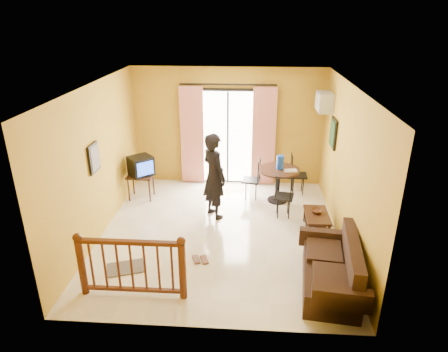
# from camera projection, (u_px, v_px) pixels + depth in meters

# --- Properties ---
(ground) EXTENTS (5.00, 5.00, 0.00)m
(ground) POSITION_uv_depth(u_px,v_px,m) (220.00, 233.00, 7.69)
(ground) COLOR beige
(ground) RESTS_ON ground
(room_shell) EXTENTS (5.00, 5.00, 5.00)m
(room_shell) POSITION_uv_depth(u_px,v_px,m) (220.00, 149.00, 7.03)
(room_shell) COLOR white
(room_shell) RESTS_ON ground
(balcony_door) EXTENTS (2.25, 0.14, 2.46)m
(balcony_door) POSITION_uv_depth(u_px,v_px,m) (228.00, 137.00, 9.47)
(balcony_door) COLOR black
(balcony_door) RESTS_ON ground
(tv_table) EXTENTS (0.56, 0.47, 0.57)m
(tv_table) POSITION_uv_depth(u_px,v_px,m) (141.00, 178.00, 8.94)
(tv_table) COLOR black
(tv_table) RESTS_ON ground
(television) EXTENTS (0.64, 0.64, 0.43)m
(television) POSITION_uv_depth(u_px,v_px,m) (141.00, 166.00, 8.82)
(television) COLOR black
(television) RESTS_ON tv_table
(picture_left) EXTENTS (0.05, 0.42, 0.52)m
(picture_left) POSITION_uv_depth(u_px,v_px,m) (94.00, 158.00, 7.05)
(picture_left) COLOR black
(picture_left) RESTS_ON room_shell
(dining_table) EXTENTS (0.92, 0.92, 0.76)m
(dining_table) POSITION_uv_depth(u_px,v_px,m) (279.00, 176.00, 8.75)
(dining_table) COLOR black
(dining_table) RESTS_ON ground
(water_jug) EXTENTS (0.16, 0.16, 0.30)m
(water_jug) POSITION_uv_depth(u_px,v_px,m) (280.00, 162.00, 8.65)
(water_jug) COLOR #133DB8
(water_jug) RESTS_ON dining_table
(serving_tray) EXTENTS (0.30, 0.21, 0.02)m
(serving_tray) POSITION_uv_depth(u_px,v_px,m) (290.00, 171.00, 8.58)
(serving_tray) COLOR beige
(serving_tray) RESTS_ON dining_table
(dining_chairs) EXTENTS (1.51, 1.60, 0.95)m
(dining_chairs) POSITION_uv_depth(u_px,v_px,m) (277.00, 202.00, 8.92)
(dining_chairs) COLOR black
(dining_chairs) RESTS_ON ground
(air_conditioner) EXTENTS (0.31, 0.60, 0.40)m
(air_conditioner) POSITION_uv_depth(u_px,v_px,m) (324.00, 102.00, 8.53)
(air_conditioner) COLOR silver
(air_conditioner) RESTS_ON room_shell
(botanical_print) EXTENTS (0.05, 0.50, 0.60)m
(botanical_print) POSITION_uv_depth(u_px,v_px,m) (333.00, 133.00, 8.11)
(botanical_print) COLOR black
(botanical_print) RESTS_ON room_shell
(coffee_table) EXTENTS (0.44, 0.79, 0.36)m
(coffee_table) POSITION_uv_depth(u_px,v_px,m) (317.00, 220.00, 7.68)
(coffee_table) COLOR black
(coffee_table) RESTS_ON ground
(bowl) EXTENTS (0.21, 0.21, 0.06)m
(bowl) POSITION_uv_depth(u_px,v_px,m) (317.00, 211.00, 7.68)
(bowl) COLOR #542F1C
(bowl) RESTS_ON coffee_table
(sofa) EXTENTS (0.97, 1.78, 0.81)m
(sofa) POSITION_uv_depth(u_px,v_px,m) (334.00, 271.00, 6.05)
(sofa) COLOR black
(sofa) RESTS_ON ground
(standing_person) EXTENTS (0.74, 0.77, 1.78)m
(standing_person) POSITION_uv_depth(u_px,v_px,m) (214.00, 176.00, 8.00)
(standing_person) COLOR black
(standing_person) RESTS_ON ground
(stair_balustrade) EXTENTS (1.63, 0.13, 1.04)m
(stair_balustrade) POSITION_uv_depth(u_px,v_px,m) (131.00, 263.00, 5.79)
(stair_balustrade) COLOR #471E0F
(stair_balustrade) RESTS_ON ground
(doormat) EXTENTS (0.70, 0.58, 0.02)m
(doormat) POSITION_uv_depth(u_px,v_px,m) (125.00, 268.00, 6.62)
(doormat) COLOR #524941
(doormat) RESTS_ON ground
(sandals) EXTENTS (0.32, 0.27, 0.03)m
(sandals) POSITION_uv_depth(u_px,v_px,m) (200.00, 260.00, 6.83)
(sandals) COLOR #542F1C
(sandals) RESTS_ON ground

